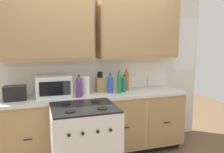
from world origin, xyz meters
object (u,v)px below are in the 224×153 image
Objects in this scene: toaster at (15,93)px; bottle_teal at (124,84)px; bottle_amber at (126,80)px; microwave at (54,86)px; paper_towel_roll at (86,86)px; bottle_violet at (79,86)px; stove_range at (84,144)px; bottle_green at (119,82)px; knife_block at (100,84)px; bottle_blue at (110,83)px.

bottle_teal is (1.52, 0.03, 0.03)m from toaster.
toaster is 0.86× the size of bottle_amber.
microwave is at bearing 10.72° from toaster.
bottle_teal is at bearing -3.36° from microwave.
bottle_violet is at bearing -137.26° from paper_towel_roll.
toaster is at bearing -178.75° from bottle_teal.
bottle_amber is (0.83, 0.76, 0.61)m from stove_range.
paper_towel_roll is at bearing -9.03° from microwave.
bottle_amber is at bearing 45.21° from bottle_green.
stove_range is at bearing -67.39° from microwave.
bottle_violet is at bearing -174.97° from bottle_green.
bottle_violet reaches higher than toaster.
stove_range is 1.02m from knife_block.
microwave is at bearing 176.64° from bottle_teal.
bottle_violet is (-0.12, -0.11, 0.02)m from paper_towel_roll.
stove_range is 3.63× the size of bottle_teal.
bottle_teal is (0.58, 0.01, -0.00)m from paper_towel_roll.
bottle_amber is at bearing 20.74° from bottle_blue.
bottle_green is 1.10× the size of bottle_violet.
bottle_violet reaches higher than microwave.
toaster is at bearing 178.79° from bottle_green.
bottle_amber is at bearing 3.42° from microwave.
bottle_violet reaches higher than paper_towel_roll.
bottle_green is at bearing 5.03° from bottle_violet.
bottle_teal is (1.02, -0.06, -0.01)m from microwave.
bottle_violet is at bearing -28.42° from microwave.
paper_towel_roll is at bearing 1.43° from toaster.
microwave is 1.12m from bottle_amber.
microwave is at bearing 112.61° from stove_range.
stove_range is at bearing -137.27° from bottle_amber.
stove_range is 1.98× the size of microwave.
stove_range is at bearing -103.53° from paper_towel_roll.
bottle_teal reaches higher than stove_range.
bottle_blue is at bearing 2.04° from toaster.
bottle_green is 0.14m from bottle_blue.
knife_block is 1.07× the size of bottle_blue.
toaster is 1.31m from bottle_blue.
toaster is at bearing -169.28° from microwave.
bottle_amber is 0.16m from bottle_teal.
bottle_blue reaches higher than microwave.
bottle_teal is at bearing -126.10° from bottle_amber.
bottle_green is 1.29× the size of bottle_teal.
bottle_green is at bearing -1.21° from toaster.
bottle_green is at bearing -7.57° from microwave.
knife_block reaches higher than toaster.
knife_block is 1.19× the size of bottle_teal.
microwave is at bearing 151.58° from bottle_violet.
stove_range is at bearing -129.04° from bottle_blue.
knife_block is 1.19× the size of paper_towel_roll.
stove_range is 1.13m from bottle_teal.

